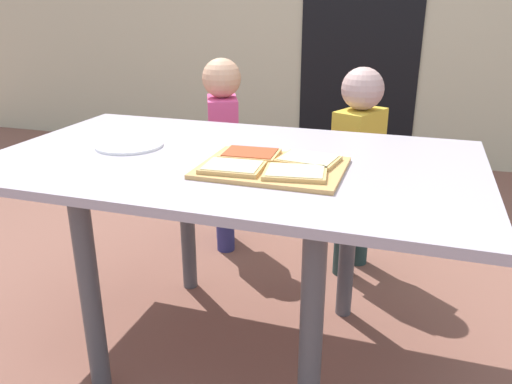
# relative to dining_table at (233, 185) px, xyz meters

# --- Properties ---
(ground_plane) EXTENTS (16.00, 16.00, 0.00)m
(ground_plane) POSITION_rel_dining_table_xyz_m (0.00, 0.00, -0.64)
(ground_plane) COLOR brown
(house_door) EXTENTS (0.90, 0.02, 2.00)m
(house_door) POSITION_rel_dining_table_xyz_m (0.07, 2.58, 0.36)
(house_door) COLOR black
(house_door) RESTS_ON ground
(dining_table) EXTENTS (1.56, 0.92, 0.74)m
(dining_table) POSITION_rel_dining_table_xyz_m (0.00, 0.00, 0.00)
(dining_table) COLOR #ABA0AD
(dining_table) RESTS_ON ground
(cutting_board) EXTENTS (0.42, 0.32, 0.01)m
(cutting_board) POSITION_rel_dining_table_xyz_m (0.16, -0.09, 0.10)
(cutting_board) COLOR tan
(cutting_board) RESTS_ON dining_table
(pizza_slice_far_left) EXTENTS (0.18, 0.14, 0.02)m
(pizza_slice_far_left) POSITION_rel_dining_table_xyz_m (0.06, -0.01, 0.12)
(pizza_slice_far_left) COLOR tan
(pizza_slice_far_left) RESTS_ON cutting_board
(pizza_slice_near_left) EXTENTS (0.18, 0.15, 0.02)m
(pizza_slice_near_left) POSITION_rel_dining_table_xyz_m (0.06, -0.16, 0.12)
(pizza_slice_near_left) COLOR tan
(pizza_slice_near_left) RESTS_ON cutting_board
(pizza_slice_near_right) EXTENTS (0.19, 0.16, 0.02)m
(pizza_slice_near_right) POSITION_rel_dining_table_xyz_m (0.24, -0.15, 0.12)
(pizza_slice_near_right) COLOR tan
(pizza_slice_near_right) RESTS_ON cutting_board
(pizza_slice_far_right) EXTENTS (0.19, 0.16, 0.02)m
(pizza_slice_far_right) POSITION_rel_dining_table_xyz_m (0.25, -0.02, 0.12)
(pizza_slice_far_right) COLOR tan
(pizza_slice_far_right) RESTS_ON cutting_board
(plate_white_left) EXTENTS (0.23, 0.23, 0.01)m
(plate_white_left) POSITION_rel_dining_table_xyz_m (-0.39, 0.01, 0.10)
(plate_white_left) COLOR white
(plate_white_left) RESTS_ON dining_table
(child_left) EXTENTS (0.22, 0.28, 0.96)m
(child_left) POSITION_rel_dining_table_xyz_m (-0.35, 0.80, -0.08)
(child_left) COLOR navy
(child_left) RESTS_ON ground
(child_right) EXTENTS (0.22, 0.28, 0.95)m
(child_right) POSITION_rel_dining_table_xyz_m (0.32, 0.74, -0.09)
(child_right) COLOR #253B38
(child_right) RESTS_ON ground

